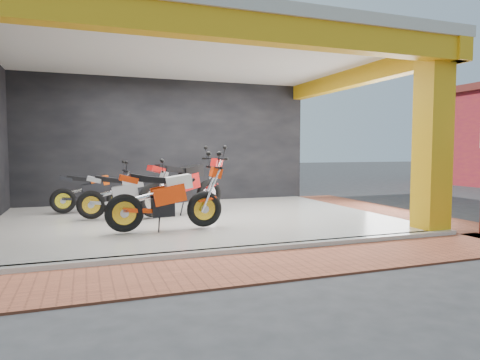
% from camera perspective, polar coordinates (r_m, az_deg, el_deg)
% --- Properties ---
extents(ground, '(80.00, 80.00, 0.00)m').
position_cam_1_polar(ground, '(7.42, -2.04, -7.99)').
color(ground, '#2D2D30').
rests_on(ground, ground).
extents(showroom_floor, '(8.00, 6.00, 0.10)m').
position_cam_1_polar(showroom_floor, '(9.30, -5.87, -5.25)').
color(showroom_floor, white).
rests_on(showroom_floor, ground).
extents(showroom_ceiling, '(8.40, 6.40, 0.20)m').
position_cam_1_polar(showroom_ceiling, '(9.41, -6.03, 16.62)').
color(showroom_ceiling, beige).
rests_on(showroom_ceiling, corner_column).
extents(back_wall, '(8.20, 0.20, 3.50)m').
position_cam_1_polar(back_wall, '(12.21, -9.51, 4.93)').
color(back_wall, black).
rests_on(back_wall, ground).
extents(corner_column, '(0.50, 0.50, 3.50)m').
position_cam_1_polar(corner_column, '(8.59, 24.29, 5.04)').
color(corner_column, gold).
rests_on(corner_column, ground).
extents(header_beam_front, '(8.40, 0.30, 0.40)m').
position_cam_1_polar(header_beam_front, '(6.55, 0.76, 19.57)').
color(header_beam_front, gold).
rests_on(header_beam_front, corner_column).
extents(header_beam_right, '(0.30, 6.40, 0.40)m').
position_cam_1_polar(header_beam_right, '(11.01, 15.19, 13.05)').
color(header_beam_right, gold).
rests_on(header_beam_right, corner_column).
extents(floor_kerb, '(8.00, 0.20, 0.10)m').
position_cam_1_polar(floor_kerb, '(6.47, 0.80, -9.33)').
color(floor_kerb, white).
rests_on(floor_kerb, ground).
extents(paver_front, '(9.00, 1.40, 0.03)m').
position_cam_1_polar(paver_front, '(5.78, 3.61, -11.33)').
color(paver_front, '#9B4D32').
rests_on(paver_front, ground).
extents(paver_right, '(1.40, 7.00, 0.03)m').
position_cam_1_polar(paver_right, '(11.45, 18.17, -3.86)').
color(paver_right, '#9B4D32').
rests_on(paver_right, ground).
extents(moto_hero, '(2.24, 0.88, 1.36)m').
position_cam_1_polar(moto_hero, '(7.90, -4.78, -1.55)').
color(moto_hero, '#F1390A').
rests_on(moto_hero, showroom_floor).
extents(moto_row_a, '(2.06, 1.00, 1.21)m').
position_cam_1_polar(moto_row_a, '(9.22, -11.34, -1.29)').
color(moto_row_a, '#9D9FA4').
rests_on(moto_row_a, showroom_floor).
extents(moto_row_b, '(2.59, 1.88, 1.49)m').
position_cam_1_polar(moto_row_b, '(10.15, -4.16, 0.05)').
color(moto_row_b, red).
rests_on(moto_row_b, showroom_floor).
extents(moto_row_c, '(1.90, 0.77, 1.15)m').
position_cam_1_polar(moto_row_c, '(10.46, -15.88, -0.90)').
color(moto_row_c, black).
rests_on(moto_row_c, showroom_floor).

